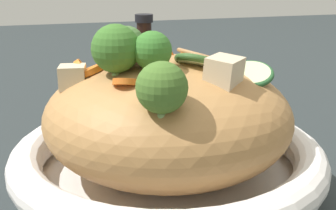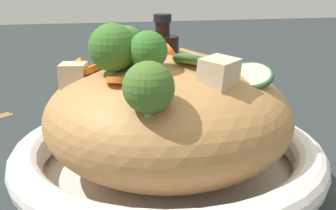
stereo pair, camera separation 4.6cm
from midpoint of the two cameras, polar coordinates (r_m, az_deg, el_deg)
name	(u,v)px [view 1 (the left image)]	position (r m, az deg, el deg)	size (l,w,h in m)	color
ground_plane	(168,187)	(0.49, -2.70, -10.39)	(3.00, 3.00, 0.00)	#272E2F
serving_bowl	(168,163)	(0.48, -2.75, -7.40)	(0.33, 0.33, 0.05)	white
noodle_heap	(168,116)	(0.46, -2.83, -1.45)	(0.25, 0.25, 0.13)	#B07D47
broccoli_florets	(136,59)	(0.40, -7.39, 5.73)	(0.14, 0.08, 0.07)	#9DC073
carrot_coins	(121,66)	(0.47, -8.85, 4.92)	(0.16, 0.16, 0.04)	orange
zucchini_slices	(221,67)	(0.43, 3.69, 4.80)	(0.07, 0.11, 0.03)	beige
chicken_chunks	(168,75)	(0.41, -3.24, 3.84)	(0.11, 0.16, 0.04)	beige
soy_sauce_bottle	(145,70)	(0.73, -4.76, 4.38)	(0.05, 0.05, 0.16)	black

